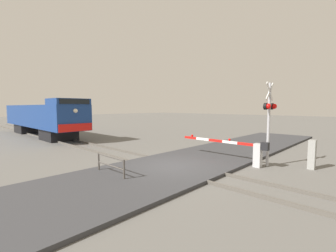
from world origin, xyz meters
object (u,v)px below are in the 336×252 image
crossing_gate (246,150)px  utility_cabinet (312,155)px  locomotive (42,117)px  guard_railing (110,164)px  crossing_signal (269,114)px

crossing_gate → utility_cabinet: size_ratio=3.63×
locomotive → utility_cabinet: locomotive is taller
guard_railing → locomotive: bearing=80.6°
utility_cabinet → crossing_signal: bearing=117.9°
crossing_signal → crossing_gate: size_ratio=0.82×
locomotive → utility_cabinet: bearing=-78.8°
crossing_gate → crossing_signal: bearing=-59.7°
locomotive → crossing_gate: 21.46m
crossing_gate → utility_cabinet: (1.49, -2.71, -0.09)m
utility_cabinet → crossing_gate: bearing=118.8°
guard_railing → utility_cabinet: bearing=-38.7°
crossing_signal → guard_railing: bearing=147.1°
crossing_signal → crossing_gate: 2.19m
utility_cabinet → guard_railing: size_ratio=0.70×
crossing_signal → locomotive: bearing=99.7°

